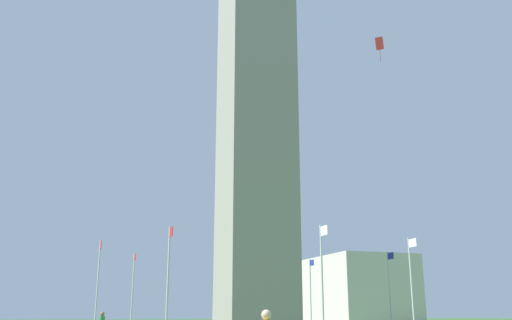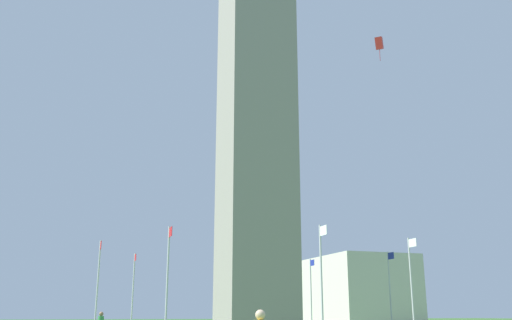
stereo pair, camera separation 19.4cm
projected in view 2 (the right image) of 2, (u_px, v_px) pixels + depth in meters
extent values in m
cube|color=gray|center=(256.00, 68.00, 55.12)|extent=(6.18, 6.18, 49.44)
cylinder|color=silver|center=(321.00, 281.00, 37.29)|extent=(0.14, 0.14, 7.40)
cube|color=white|center=(323.00, 230.00, 37.64)|extent=(1.00, 0.03, 0.64)
cylinder|color=silver|center=(412.00, 286.00, 43.85)|extent=(0.14, 0.14, 7.40)
cube|color=white|center=(413.00, 243.00, 44.20)|extent=(1.00, 0.03, 0.64)
cylinder|color=silver|center=(390.00, 291.00, 53.77)|extent=(0.14, 0.14, 7.40)
cube|color=#1E2D99|center=(391.00, 256.00, 54.13)|extent=(1.00, 0.03, 0.64)
cylinder|color=silver|center=(311.00, 294.00, 61.26)|extent=(0.14, 0.14, 7.40)
cube|color=#1E2D99|center=(312.00, 263.00, 61.61)|extent=(1.00, 0.03, 0.64)
cylinder|color=silver|center=(217.00, 294.00, 61.92)|extent=(0.14, 0.14, 7.40)
cube|color=red|center=(218.00, 263.00, 62.27)|extent=(1.00, 0.03, 0.64)
cylinder|color=silver|center=(133.00, 291.00, 55.36)|extent=(0.14, 0.14, 7.40)
cube|color=red|center=(135.00, 257.00, 55.71)|extent=(1.00, 0.03, 0.64)
cylinder|color=silver|center=(97.00, 287.00, 45.44)|extent=(0.14, 0.14, 7.40)
cube|color=red|center=(101.00, 245.00, 45.79)|extent=(1.00, 0.03, 0.64)
cylinder|color=silver|center=(167.00, 281.00, 37.95)|extent=(0.14, 0.14, 7.40)
cube|color=red|center=(171.00, 232.00, 38.30)|extent=(1.00, 0.03, 0.64)
sphere|color=beige|center=(260.00, 315.00, 13.28)|extent=(0.24, 0.24, 0.24)
sphere|color=#936B4C|center=(101.00, 314.00, 31.36)|extent=(0.24, 0.24, 0.24)
cube|color=red|center=(379.00, 43.00, 46.57)|extent=(1.04, 1.02, 1.14)
cylinder|color=maroon|center=(380.00, 53.00, 46.34)|extent=(0.04, 0.04, 1.34)
cube|color=beige|center=(350.00, 291.00, 87.52)|extent=(22.25, 12.09, 9.87)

